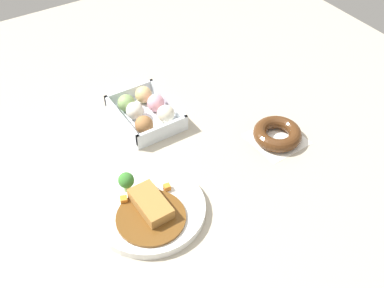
% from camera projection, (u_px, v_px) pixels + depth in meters
% --- Properties ---
extents(ground_plane, '(1.60, 1.60, 0.00)m').
position_uv_depth(ground_plane, '(180.00, 139.00, 1.13)').
color(ground_plane, '#B2A893').
extents(curry_plate, '(0.23, 0.23, 0.06)m').
position_uv_depth(curry_plate, '(149.00, 208.00, 0.96)').
color(curry_plate, white).
rests_on(curry_plate, ground_plane).
extents(donut_box, '(0.18, 0.14, 0.06)m').
position_uv_depth(donut_box, '(145.00, 111.00, 1.16)').
color(donut_box, silver).
rests_on(donut_box, ground_plane).
extents(chocolate_ring_donut, '(0.12, 0.12, 0.03)m').
position_uv_depth(chocolate_ring_donut, '(277.00, 134.00, 1.11)').
color(chocolate_ring_donut, white).
rests_on(chocolate_ring_donut, ground_plane).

